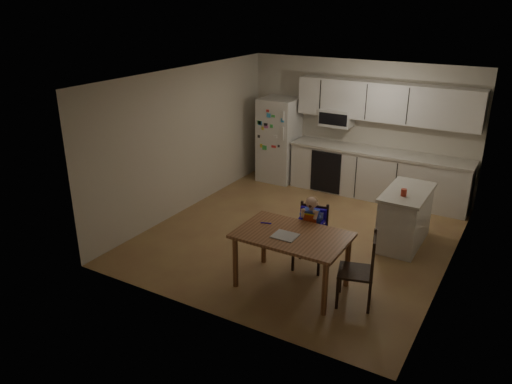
{
  "coord_description": "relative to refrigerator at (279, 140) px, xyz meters",
  "views": [
    {
      "loc": [
        3.04,
        -6.6,
        3.57
      ],
      "look_at": [
        -0.34,
        -0.85,
        0.96
      ],
      "focal_mm": 35.0,
      "sensor_mm": 36.0,
      "label": 1
    }
  ],
  "objects": [
    {
      "name": "kitchen_island",
      "position": [
        3.04,
        -1.62,
        -0.41
      ],
      "size": [
        0.62,
        1.18,
        0.87
      ],
      "color": "silver",
      "rests_on": "ground"
    },
    {
      "name": "chair_booster",
      "position": [
        2.09,
        -2.98,
        -0.2
      ],
      "size": [
        0.46,
        0.46,
        1.07
      ],
      "rotation": [
        0.0,
        0.0,
        0.16
      ],
      "color": "black",
      "rests_on": "ground"
    },
    {
      "name": "kitchen_run",
      "position": [
        2.05,
        0.09,
        0.03
      ],
      "size": [
        3.37,
        0.62,
        2.15
      ],
      "color": "silver",
      "rests_on": "ground"
    },
    {
      "name": "room",
      "position": [
        1.55,
        -1.67,
        0.4
      ],
      "size": [
        4.52,
        5.01,
        2.51
      ],
      "color": "#916342",
      "rests_on": "ground"
    },
    {
      "name": "refrigerator",
      "position": [
        0.0,
        0.0,
        0.0
      ],
      "size": [
        0.72,
        0.7,
        1.7
      ],
      "primitive_type": "cube",
      "color": "silver",
      "rests_on": "ground"
    },
    {
      "name": "toddler_spoon",
      "position": [
        1.64,
        -3.5,
        -0.08
      ],
      "size": [
        0.12,
        0.06,
        0.02
      ],
      "primitive_type": "cylinder",
      "rotation": [
        0.0,
        1.57,
        0.35
      ],
      "color": "#1F0EBD",
      "rests_on": "dining_table"
    },
    {
      "name": "dining_table",
      "position": [
        2.1,
        -3.6,
        -0.19
      ],
      "size": [
        1.42,
        0.91,
        0.76
      ],
      "color": "brown",
      "rests_on": "ground"
    },
    {
      "name": "napkin",
      "position": [
        2.05,
        -3.7,
        -0.08
      ],
      "size": [
        0.3,
        0.26,
        0.01
      ],
      "primitive_type": "cube",
      "color": "#B7B7BC",
      "rests_on": "dining_table"
    },
    {
      "name": "red_cup",
      "position": [
        3.03,
        -1.85,
        0.07
      ],
      "size": [
        0.08,
        0.08,
        0.1
      ],
      "primitive_type": "cylinder",
      "color": "#B3311F",
      "rests_on": "kitchen_island"
    },
    {
      "name": "chair_side",
      "position": [
        3.04,
        -3.52,
        -0.31
      ],
      "size": [
        0.52,
        0.52,
        0.95
      ],
      "rotation": [
        0.0,
        0.0,
        -1.3
      ],
      "color": "black",
      "rests_on": "ground"
    }
  ]
}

